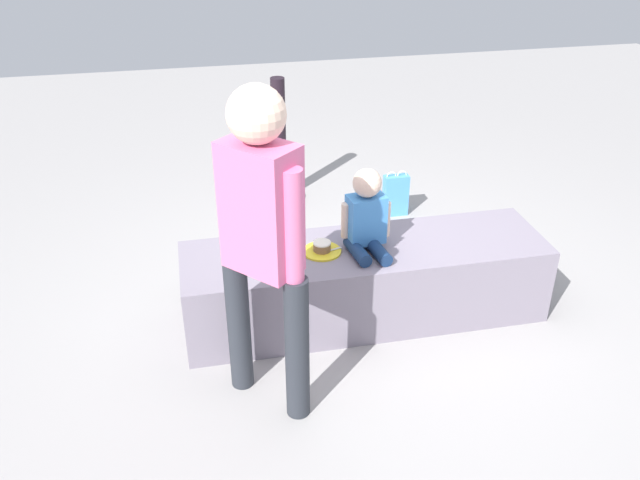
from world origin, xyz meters
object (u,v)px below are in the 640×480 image
gift_bag (396,195)px  handbag_black_leather (471,247)px  child_seated (366,215)px  water_bottle_far_side (280,224)px  cake_plate (322,249)px  party_cup_red (336,246)px  cake_box_white (390,242)px  adult_standing (262,229)px  water_bottle_near_gift (258,230)px

gift_bag → handbag_black_leather: 0.84m
child_seated → water_bottle_far_side: 1.29m
cake_plate → party_cup_red: bearing=70.9°
water_bottle_far_side → handbag_black_leather: 1.38m
cake_box_white → adult_standing: bearing=-128.7°
cake_plate → water_bottle_near_gift: cake_plate is taller
water_bottle_near_gift → cake_box_white: size_ratio=0.71×
cake_plate → party_cup_red: 0.92m
gift_bag → handbag_black_leather: size_ratio=1.22×
party_cup_red → cake_box_white: 0.38m
water_bottle_near_gift → cake_box_white: 0.95m
child_seated → gift_bag: child_seated is taller
adult_standing → cake_plate: adult_standing is taller
adult_standing → party_cup_red: bearing=63.9°
gift_bag → child_seated: bearing=-115.5°
adult_standing → cake_box_white: size_ratio=4.88×
cake_plate → gift_bag: size_ratio=0.62×
water_bottle_near_gift → handbag_black_leather: handbag_black_leather is taller
cake_box_white → water_bottle_near_gift: bearing=161.3°
water_bottle_far_side → water_bottle_near_gift: bearing=-156.7°
water_bottle_far_side → handbag_black_leather: bearing=-26.6°
party_cup_red → cake_box_white: size_ratio=0.30×
cake_box_white → party_cup_red: bearing=171.6°
cake_box_white → child_seated: bearing=-118.5°
handbag_black_leather → party_cup_red: bearing=161.5°
child_seated → party_cup_red: 1.00m
child_seated → water_bottle_near_gift: child_seated is taller
adult_standing → gift_bag: adult_standing is taller
adult_standing → cake_plate: size_ratio=7.28×
party_cup_red → gift_bag: bearing=39.5°
handbag_black_leather → water_bottle_near_gift: bearing=158.8°
water_bottle_far_side → party_cup_red: (0.35, -0.32, -0.05)m
cake_plate → party_cup_red: cake_plate is taller
child_seated → party_cup_red: bearing=89.1°
gift_bag → adult_standing: bearing=-124.2°
water_bottle_far_side → adult_standing: bearing=-100.7°
gift_bag → cake_box_white: gift_bag is taller
water_bottle_near_gift → water_bottle_far_side: 0.19m
cake_plate → water_bottle_near_gift: 1.11m
water_bottle_far_side → party_cup_red: water_bottle_far_side is taller
adult_standing → gift_bag: 2.37m
water_bottle_near_gift → handbag_black_leather: 1.51m
adult_standing → water_bottle_near_gift: 1.84m
child_seated → adult_standing: (-0.65, -0.59, 0.30)m
gift_bag → water_bottle_near_gift: gift_bag is taller
child_seated → water_bottle_near_gift: 1.28m
child_seated → handbag_black_leather: (0.90, 0.48, -0.58)m
child_seated → water_bottle_near_gift: size_ratio=2.03×
child_seated → water_bottle_far_side: size_ratio=2.20×
child_seated → cake_plate: child_seated is taller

